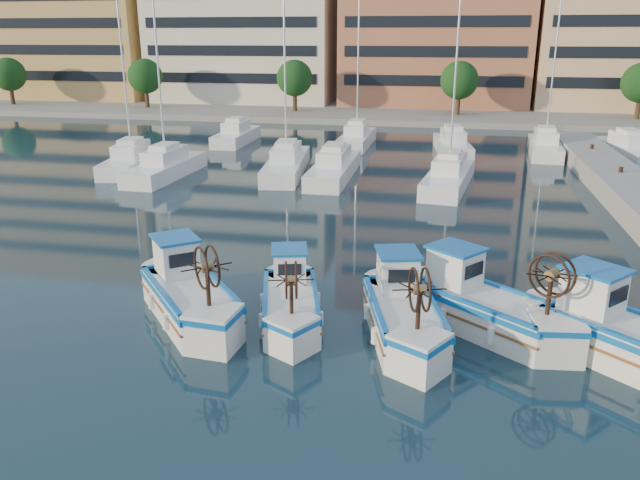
{
  "coord_description": "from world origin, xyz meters",
  "views": [
    {
      "loc": [
        2.97,
        -16.17,
        8.71
      ],
      "look_at": [
        -1.37,
        5.33,
        1.5
      ],
      "focal_mm": 35.0,
      "sensor_mm": 36.0,
      "label": 1
    }
  ],
  "objects_px": {
    "fishing_boat_a": "(188,293)",
    "fishing_boat_d": "(483,304)",
    "fishing_boat_b": "(290,299)",
    "fishing_boat_c": "(403,310)",
    "fishing_boat_e": "(629,335)"
  },
  "relations": [
    {
      "from": "fishing_boat_a",
      "to": "fishing_boat_d",
      "type": "height_order",
      "value": "fishing_boat_a"
    },
    {
      "from": "fishing_boat_b",
      "to": "fishing_boat_c",
      "type": "xyz_separation_m",
      "value": [
        3.58,
        -0.34,
        0.08
      ]
    },
    {
      "from": "fishing_boat_b",
      "to": "fishing_boat_d",
      "type": "xyz_separation_m",
      "value": [
        5.98,
        0.54,
        0.11
      ]
    },
    {
      "from": "fishing_boat_c",
      "to": "fishing_boat_d",
      "type": "height_order",
      "value": "fishing_boat_d"
    },
    {
      "from": "fishing_boat_d",
      "to": "fishing_boat_b",
      "type": "bearing_deg",
      "value": 132.97
    },
    {
      "from": "fishing_boat_d",
      "to": "fishing_boat_e",
      "type": "relative_size",
      "value": 0.98
    },
    {
      "from": "fishing_boat_b",
      "to": "fishing_boat_a",
      "type": "bearing_deg",
      "value": 172.56
    },
    {
      "from": "fishing_boat_c",
      "to": "fishing_boat_d",
      "type": "xyz_separation_m",
      "value": [
        2.39,
        0.88,
        0.03
      ]
    },
    {
      "from": "fishing_boat_b",
      "to": "fishing_boat_c",
      "type": "height_order",
      "value": "fishing_boat_c"
    },
    {
      "from": "fishing_boat_a",
      "to": "fishing_boat_c",
      "type": "xyz_separation_m",
      "value": [
        6.85,
        0.11,
        -0.04
      ]
    },
    {
      "from": "fishing_boat_a",
      "to": "fishing_boat_b",
      "type": "height_order",
      "value": "fishing_boat_a"
    },
    {
      "from": "fishing_boat_b",
      "to": "fishing_boat_d",
      "type": "distance_m",
      "value": 6.0
    },
    {
      "from": "fishing_boat_c",
      "to": "fishing_boat_e",
      "type": "relative_size",
      "value": 0.97
    },
    {
      "from": "fishing_boat_a",
      "to": "fishing_boat_d",
      "type": "bearing_deg",
      "value": -33.76
    },
    {
      "from": "fishing_boat_c",
      "to": "fishing_boat_d",
      "type": "bearing_deg",
      "value": 5.45
    }
  ]
}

